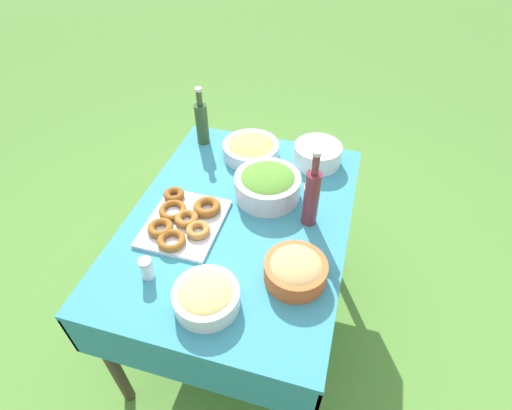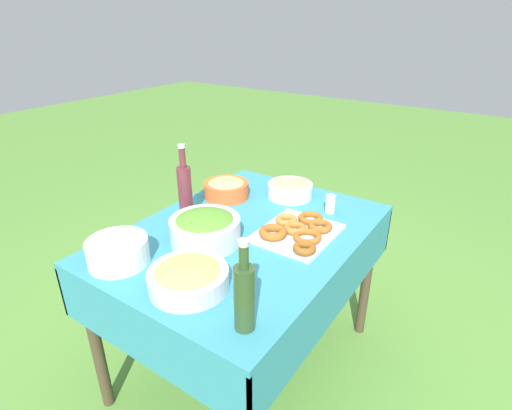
% 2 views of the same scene
% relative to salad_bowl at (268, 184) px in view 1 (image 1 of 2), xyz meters
% --- Properties ---
extents(ground_plane, '(14.00, 14.00, 0.00)m').
position_rel_salad_bowl_xyz_m(ground_plane, '(0.16, -0.08, -0.83)').
color(ground_plane, '#568C38').
extents(picnic_table, '(1.21, 0.90, 0.77)m').
position_rel_salad_bowl_xyz_m(picnic_table, '(0.16, -0.08, -0.17)').
color(picnic_table, teal).
rests_on(picnic_table, ground_plane).
extents(salad_bowl, '(0.28, 0.28, 0.13)m').
position_rel_salad_bowl_xyz_m(salad_bowl, '(0.00, 0.00, 0.00)').
color(salad_bowl, silver).
rests_on(salad_bowl, picnic_table).
extents(pasta_bowl, '(0.23, 0.23, 0.09)m').
position_rel_salad_bowl_xyz_m(pasta_bowl, '(0.59, -0.06, -0.02)').
color(pasta_bowl, white).
rests_on(pasta_bowl, picnic_table).
extents(donut_platter, '(0.37, 0.30, 0.05)m').
position_rel_salad_bowl_xyz_m(donut_platter, '(0.26, -0.28, -0.04)').
color(donut_platter, silver).
rests_on(donut_platter, picnic_table).
extents(plate_stack, '(0.22, 0.22, 0.10)m').
position_rel_salad_bowl_xyz_m(plate_stack, '(-0.30, 0.17, -0.02)').
color(plate_stack, white).
rests_on(plate_stack, picnic_table).
extents(olive_oil_bottle, '(0.06, 0.06, 0.30)m').
position_rel_salad_bowl_xyz_m(olive_oil_bottle, '(-0.31, -0.42, 0.05)').
color(olive_oil_bottle, '#2D4723').
rests_on(olive_oil_bottle, picnic_table).
extents(wine_bottle, '(0.06, 0.06, 0.35)m').
position_rel_salad_bowl_xyz_m(wine_bottle, '(0.11, 0.20, 0.07)').
color(wine_bottle, maroon).
rests_on(wine_bottle, picnic_table).
extents(bread_bowl, '(0.22, 0.22, 0.10)m').
position_rel_salad_bowl_xyz_m(bread_bowl, '(0.40, 0.21, -0.02)').
color(bread_bowl, '#E05B28').
rests_on(bread_bowl, picnic_table).
extents(fruit_bowl, '(0.27, 0.27, 0.09)m').
position_rel_salad_bowl_xyz_m(fruit_bowl, '(-0.26, -0.15, -0.02)').
color(fruit_bowl, silver).
rests_on(fruit_bowl, picnic_table).
extents(salt_shaker, '(0.05, 0.05, 0.09)m').
position_rel_salad_bowl_xyz_m(salt_shaker, '(0.53, -0.30, -0.02)').
color(salt_shaker, white).
rests_on(salt_shaker, picnic_table).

